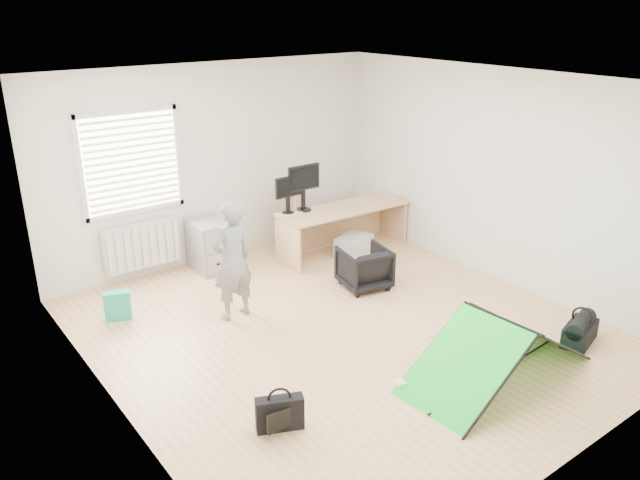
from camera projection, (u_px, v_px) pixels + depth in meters
ground at (342, 329)px, 6.96m from camera, size 5.50×5.50×0.00m
back_wall at (217, 163)px, 8.52m from camera, size 5.00×0.02×2.70m
window at (131, 163)px, 7.75m from camera, size 1.20×0.06×1.20m
radiator at (142, 246)px, 8.11m from camera, size 1.00×0.12×0.60m
desk at (343, 230)px, 9.00m from camera, size 1.98×0.70×0.67m
filing_cabinet at (209, 245)px, 8.43m from camera, size 0.45×0.59×0.68m
monitor_left at (288, 200)px, 8.57m from camera, size 0.41×0.10×0.39m
monitor_right at (303, 194)px, 8.69m from camera, size 0.50×0.11×0.48m
keyboard at (289, 214)px, 8.62m from camera, size 0.42×0.22×0.02m
thermos at (294, 203)px, 8.66m from camera, size 0.10×0.10×0.27m
office_chair at (364, 268)px, 7.90m from camera, size 0.68×0.69×0.53m
person at (232, 260)px, 7.00m from camera, size 0.55×0.39×1.41m
kite at (499, 347)px, 6.01m from camera, size 2.07×0.99×0.63m
storage_crate at (354, 246)px, 8.92m from camera, size 0.61×0.52×0.29m
tote_bag at (118, 306)px, 7.13m from camera, size 0.32×0.23×0.35m
laptop_bag at (280, 413)px, 5.31m from camera, size 0.42×0.28×0.31m
white_box at (401, 385)px, 5.88m from camera, size 0.12×0.12×0.09m
duffel_bag at (580, 333)px, 6.67m from camera, size 0.55×0.38×0.22m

